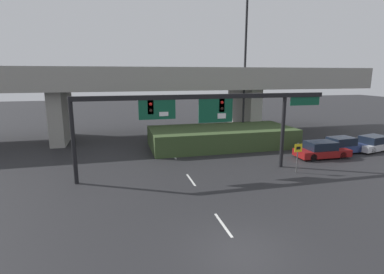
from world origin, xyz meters
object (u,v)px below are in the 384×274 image
(parked_sedan_mid_right, at_px, (342,146))
(signal_gantry, at_px, (202,109))
(highway_light_pole_near, at_px, (245,64))
(parked_sedan_far_right, at_px, (374,144))
(speed_limit_sign, at_px, (298,154))
(parked_sedan_near_right, at_px, (321,150))

(parked_sedan_mid_right, bearing_deg, signal_gantry, -174.97)
(highway_light_pole_near, relative_size, parked_sedan_far_right, 3.24)
(speed_limit_sign, bearing_deg, highway_light_pole_near, 85.51)
(parked_sedan_far_right, bearing_deg, parked_sedan_near_right, 175.78)
(parked_sedan_mid_right, bearing_deg, highway_light_pole_near, 123.67)
(speed_limit_sign, bearing_deg, parked_sedan_far_right, 20.51)
(speed_limit_sign, distance_m, highway_light_pole_near, 13.90)
(parked_sedan_near_right, bearing_deg, parked_sedan_far_right, 9.24)
(signal_gantry, bearing_deg, parked_sedan_near_right, 7.92)
(parked_sedan_mid_right, bearing_deg, parked_sedan_near_right, -166.85)
(parked_sedan_near_right, relative_size, parked_sedan_far_right, 0.96)
(highway_light_pole_near, height_order, parked_sedan_near_right, highway_light_pole_near)
(signal_gantry, height_order, highway_light_pole_near, highway_light_pole_near)
(signal_gantry, relative_size, parked_sedan_near_right, 3.94)
(speed_limit_sign, distance_m, parked_sedan_mid_right, 8.46)
(highway_light_pole_near, bearing_deg, parked_sedan_near_right, -68.56)
(parked_sedan_mid_right, height_order, parked_sedan_far_right, parked_sedan_mid_right)
(parked_sedan_mid_right, bearing_deg, speed_limit_sign, -155.94)
(signal_gantry, height_order, parked_sedan_near_right, signal_gantry)
(signal_gantry, xyz_separation_m, parked_sedan_near_right, (11.32, 1.57, -4.08))
(speed_limit_sign, xyz_separation_m, highway_light_pole_near, (0.95, 12.10, 6.77))
(parked_sedan_near_right, bearing_deg, speed_limit_sign, -143.99)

